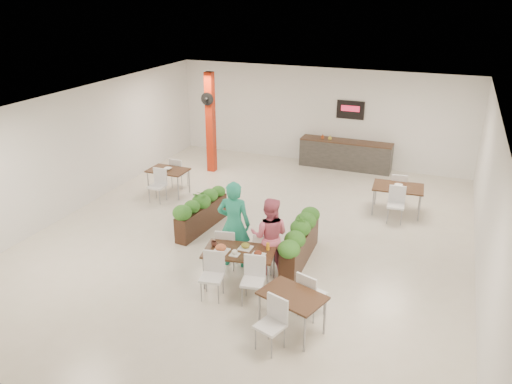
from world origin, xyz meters
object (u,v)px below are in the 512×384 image
at_px(service_counter, 345,154).
at_px(main_table, 239,256).
at_px(planter_left, 202,210).
at_px(diner_man, 234,224).
at_px(planter_right, 300,241).
at_px(side_table_b, 398,190).
at_px(side_table_c, 292,301).
at_px(red_column, 210,122).
at_px(diner_woman, 270,236).
at_px(side_table_a, 168,174).

distance_m(service_counter, main_table, 7.77).
relative_size(service_counter, planter_left, 1.50).
relative_size(diner_man, planter_right, 0.91).
distance_m(side_table_b, side_table_c, 5.88).
relative_size(diner_man, side_table_b, 1.17).
height_order(diner_man, side_table_b, diner_man).
relative_size(red_column, side_table_b, 1.95).
relative_size(diner_woman, side_table_b, 1.02).
height_order(main_table, planter_left, planter_left).
distance_m(planter_left, side_table_b, 5.17).
xyz_separation_m(service_counter, side_table_b, (2.04, -3.04, 0.14)).
height_order(service_counter, diner_woman, service_counter).
height_order(diner_woman, side_table_a, diner_woman).
bearing_deg(service_counter, planter_left, -111.64).
bearing_deg(red_column, side_table_b, -11.00).
bearing_deg(side_table_a, diner_woman, -34.44).
bearing_deg(planter_right, service_counter, 93.64).
xyz_separation_m(planter_left, side_table_c, (3.30, -3.00, 0.10)).
xyz_separation_m(service_counter, side_table_a, (-4.26, -4.13, 0.13)).
xyz_separation_m(planter_left, side_table_a, (-1.95, 1.69, 0.11)).
height_order(main_table, diner_woman, diner_woman).
height_order(main_table, side_table_c, same).
bearing_deg(planter_right, side_table_c, -76.25).
bearing_deg(red_column, diner_woman, -53.06).
bearing_deg(planter_left, side_table_c, -42.28).
xyz_separation_m(main_table, diner_man, (-0.39, 0.66, 0.33)).
distance_m(side_table_a, side_table_b, 6.40).
bearing_deg(service_counter, main_table, -93.47).
bearing_deg(red_column, planter_left, -66.89).
bearing_deg(side_table_b, service_counter, 120.24).
xyz_separation_m(diner_man, planter_left, (-1.45, 1.28, -0.45)).
bearing_deg(side_table_a, planter_left, -40.10).
xyz_separation_m(main_table, diner_woman, (0.41, 0.66, 0.20)).
bearing_deg(side_table_a, side_table_b, 10.65).
distance_m(red_column, side_table_c, 8.62).
distance_m(main_table, diner_man, 0.83).
xyz_separation_m(red_column, diner_woman, (3.94, -5.24, -0.80)).
distance_m(planter_left, planter_right, 2.80).
xyz_separation_m(service_counter, diner_man, (-0.86, -7.10, 0.47)).
xyz_separation_m(main_table, side_table_c, (1.46, -1.06, -0.02)).
bearing_deg(planter_left, main_table, -46.45).
bearing_deg(diner_woman, side_table_b, -127.60).
relative_size(diner_woman, planter_left, 0.84).
distance_m(diner_man, side_table_b, 5.00).
relative_size(red_column, planter_right, 1.51).
bearing_deg(planter_left, diner_woman, -29.63).
bearing_deg(service_counter, diner_woman, -90.50).
bearing_deg(diner_man, red_column, -69.29).
relative_size(service_counter, diner_woman, 1.79).
bearing_deg(red_column, main_table, -59.09).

